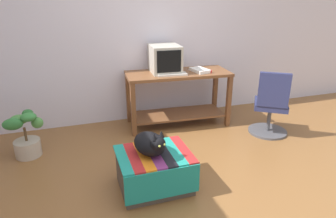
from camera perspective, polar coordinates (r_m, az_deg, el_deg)
ground_plane at (r=3.06m, az=6.50°, el=-15.09°), size 14.00×14.00×0.00m
back_wall at (r=4.43m, az=-4.17°, el=14.63°), size 8.00×0.10×2.60m
desk at (r=4.27m, az=1.90°, el=3.77°), size 1.48×0.67×0.77m
tv_monitor at (r=4.19m, az=-0.62°, el=9.51°), size 0.43×0.51×0.37m
keyboard at (r=4.04m, az=0.76°, el=6.63°), size 0.41×0.20×0.02m
book at (r=4.25m, az=6.07°, el=7.35°), size 0.23×0.32×0.04m
ottoman_with_blanket at (r=2.98m, az=-2.60°, el=-11.58°), size 0.70×0.58×0.38m
cat at (r=2.82m, az=-3.30°, el=-6.59°), size 0.37×0.46×0.28m
potted_plant at (r=3.86m, az=-25.57°, el=-4.64°), size 0.41×0.33×0.56m
office_chair at (r=4.20m, az=18.96°, el=0.25°), size 0.58×0.58×0.89m
stapler at (r=4.20m, az=7.59°, el=7.11°), size 0.11×0.09×0.04m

